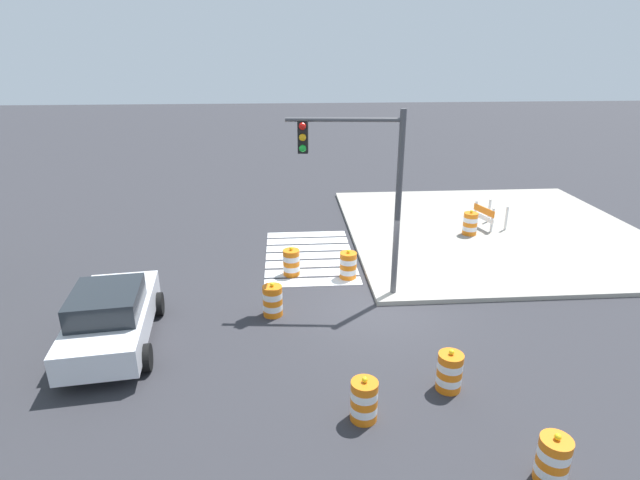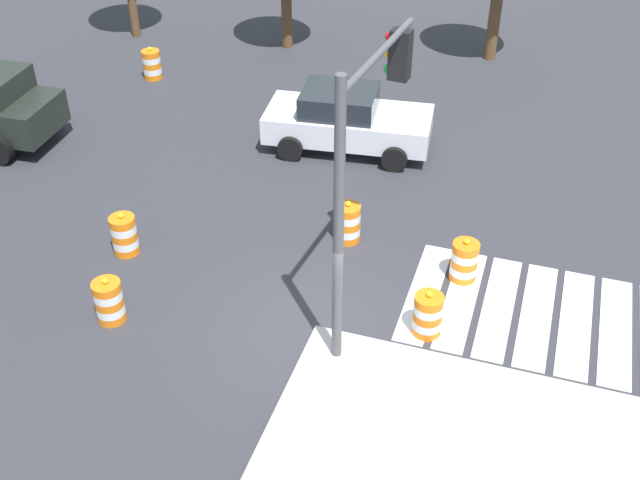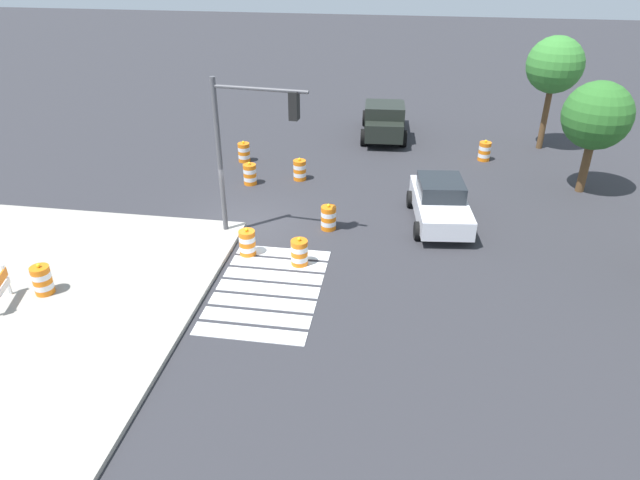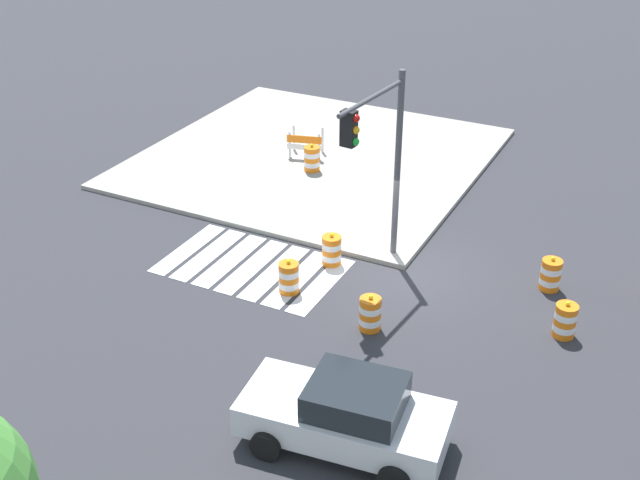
{
  "view_description": "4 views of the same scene",
  "coord_description": "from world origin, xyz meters",
  "views": [
    {
      "loc": [
        -12.93,
        2.64,
        7.13
      ],
      "look_at": [
        1.86,
        1.57,
        1.45
      ],
      "focal_mm": 27.93,
      "sensor_mm": 36.0,
      "label": 1
    },
    {
      "loc": [
        3.55,
        -10.6,
        10.31
      ],
      "look_at": [
        -0.25,
        1.04,
        1.4
      ],
      "focal_mm": 44.03,
      "sensor_mm": 36.0,
      "label": 2
    },
    {
      "loc": [
        18.18,
        5.65,
        9.8
      ],
      "look_at": [
        2.42,
        3.18,
        0.99
      ],
      "focal_mm": 31.76,
      "sensor_mm": 36.0,
      "label": 3
    },
    {
      "loc": [
        -6.73,
        18.62,
        11.91
      ],
      "look_at": [
        2.15,
        1.11,
        1.01
      ],
      "focal_mm": 44.96,
      "sensor_mm": 36.0,
      "label": 4
    }
  ],
  "objects": [
    {
      "name": "ground_plane",
      "position": [
        0.0,
        0.0,
        0.0
      ],
      "size": [
        120.0,
        120.0,
        0.0
      ],
      "primitive_type": "plane",
      "color": "#2D2D33"
    },
    {
      "name": "traffic_barrel_lane_center",
      "position": [
        -3.91,
        -0.9,
        0.45
      ],
      "size": [
        0.56,
        0.56,
        1.02
      ],
      "color": "orange",
      "rests_on": "ground"
    },
    {
      "name": "construction_barricade",
      "position": [
        6.24,
        -5.73,
        0.72
      ],
      "size": [
        1.4,
        1.08,
        1.0
      ],
      "color": "silver",
      "rests_on": "sidewalk_corner"
    },
    {
      "name": "crosswalk_stripes",
      "position": [
        4.0,
        1.8,
        0.01
      ],
      "size": [
        5.1,
        3.2,
        0.02
      ],
      "color": "silver",
      "rests_on": "ground"
    },
    {
      "name": "sidewalk_corner",
      "position": [
        6.0,
        -6.0,
        0.07
      ],
      "size": [
        12.0,
        12.0,
        0.15
      ],
      "primitive_type": "cube",
      "color": "#9E998E",
      "rests_on": "ground"
    },
    {
      "name": "traffic_light_pole",
      "position": [
        0.7,
        0.53,
        3.91
      ],
      "size": [
        0.55,
        3.28,
        5.5
      ],
      "color": "#4C4C51",
      "rests_on": "sidewalk_corner"
    },
    {
      "name": "sports_car",
      "position": [
        -1.51,
        7.12,
        0.81
      ],
      "size": [
        4.48,
        2.51,
        1.63
      ],
      "color": "silver",
      "rests_on": "ground"
    },
    {
      "name": "traffic_barrel_on_sidewalk",
      "position": [
        5.45,
        -4.74,
        0.6
      ],
      "size": [
        0.56,
        0.56,
        1.02
      ],
      "color": "orange",
      "rests_on": "sidewalk_corner"
    },
    {
      "name": "traffic_barrel_median_near",
      "position": [
        -4.73,
        1.15,
        0.45
      ],
      "size": [
        0.56,
        0.56,
        1.02
      ],
      "color": "orange",
      "rests_on": "ground"
    },
    {
      "name": "traffic_barrel_near_corner",
      "position": [
        2.41,
        2.49,
        0.45
      ],
      "size": [
        0.56,
        0.56,
        1.02
      ],
      "color": "orange",
      "rests_on": "ground"
    },
    {
      "name": "traffic_barrel_opposite_curb",
      "position": [
        2.03,
        0.62,
        0.45
      ],
      "size": [
        0.56,
        0.56,
        1.02
      ],
      "color": "orange",
      "rests_on": "ground"
    },
    {
      "name": "traffic_barrel_crosswalk_end",
      "position": [
        -0.27,
        3.07,
        0.45
      ],
      "size": [
        0.56,
        0.56,
        1.02
      ],
      "color": "orange",
      "rests_on": "ground"
    }
  ]
}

